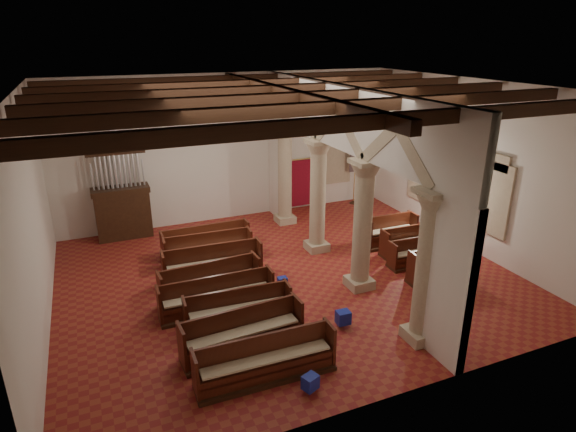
{
  "coord_description": "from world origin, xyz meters",
  "views": [
    {
      "loc": [
        -5.41,
        -12.84,
        7.38
      ],
      "look_at": [
        0.24,
        0.5,
        1.9
      ],
      "focal_mm": 30.0,
      "sensor_mm": 36.0,
      "label": 1
    }
  ],
  "objects_px": {
    "lectern": "(143,224)",
    "aisle_pew_0": "(440,271)",
    "nave_pew_0": "(266,366)",
    "processional_banner": "(354,186)",
    "pipe_organ": "(122,203)"
  },
  "relations": [
    {
      "from": "processional_banner",
      "to": "nave_pew_0",
      "type": "xyz_separation_m",
      "value": [
        -8.04,
        -9.87,
        -0.48
      ]
    },
    {
      "from": "nave_pew_0",
      "to": "processional_banner",
      "type": "bearing_deg",
      "value": 52.02
    },
    {
      "from": "pipe_organ",
      "to": "aisle_pew_0",
      "type": "relative_size",
      "value": 2.08
    },
    {
      "from": "pipe_organ",
      "to": "lectern",
      "type": "relative_size",
      "value": 4.08
    },
    {
      "from": "pipe_organ",
      "to": "lectern",
      "type": "xyz_separation_m",
      "value": [
        0.69,
        -0.08,
        -0.92
      ]
    },
    {
      "from": "lectern",
      "to": "nave_pew_0",
      "type": "bearing_deg",
      "value": -87.83
    },
    {
      "from": "lectern",
      "to": "aisle_pew_0",
      "type": "height_order",
      "value": "aisle_pew_0"
    },
    {
      "from": "processional_banner",
      "to": "aisle_pew_0",
      "type": "relative_size",
      "value": 1.26
    },
    {
      "from": "nave_pew_0",
      "to": "pipe_organ",
      "type": "bearing_deg",
      "value": 103.35
    },
    {
      "from": "lectern",
      "to": "nave_pew_0",
      "type": "distance_m",
      "value": 9.9
    },
    {
      "from": "lectern",
      "to": "processional_banner",
      "type": "distance_m",
      "value": 9.49
    },
    {
      "from": "processional_banner",
      "to": "nave_pew_0",
      "type": "height_order",
      "value": "processional_banner"
    },
    {
      "from": "aisle_pew_0",
      "to": "pipe_organ",
      "type": "bearing_deg",
      "value": 141.82
    },
    {
      "from": "pipe_organ",
      "to": "processional_banner",
      "type": "relative_size",
      "value": 1.65
    },
    {
      "from": "processional_banner",
      "to": "aisle_pew_0",
      "type": "height_order",
      "value": "processional_banner"
    }
  ]
}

